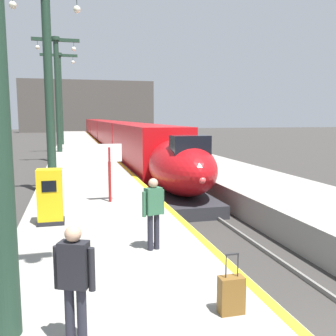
% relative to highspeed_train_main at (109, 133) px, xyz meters
% --- Properties ---
extents(platform_left, '(4.80, 110.00, 1.05)m').
position_rel_highspeed_train_main_xyz_m(platform_left, '(-4.05, -21.24, -1.45)').
color(platform_left, gray).
rests_on(platform_left, ground).
extents(platform_right, '(4.80, 110.00, 1.05)m').
position_rel_highspeed_train_main_xyz_m(platform_right, '(4.05, -21.24, -1.45)').
color(platform_right, gray).
rests_on(platform_right, ground).
extents(platform_left_safety_stripe, '(0.20, 107.80, 0.01)m').
position_rel_highspeed_train_main_xyz_m(platform_left_safety_stripe, '(-1.77, -21.24, -0.92)').
color(platform_left_safety_stripe, yellow).
rests_on(platform_left_safety_stripe, platform_left).
extents(rail_main_left, '(0.08, 110.00, 0.12)m').
position_rel_highspeed_train_main_xyz_m(rail_main_left, '(-0.75, -18.49, -1.92)').
color(rail_main_left, slate).
rests_on(rail_main_left, ground).
extents(rail_main_right, '(0.08, 110.00, 0.12)m').
position_rel_highspeed_train_main_xyz_m(rail_main_right, '(0.75, -18.49, -1.92)').
color(rail_main_right, slate).
rests_on(rail_main_right, ground).
extents(highspeed_train_main, '(2.92, 74.76, 3.60)m').
position_rel_highspeed_train_main_xyz_m(highspeed_train_main, '(0.00, 0.00, 0.00)').
color(highspeed_train_main, '#B20F14').
rests_on(highspeed_train_main, ground).
extents(station_column_mid, '(4.00, 0.68, 9.35)m').
position_rel_highspeed_train_main_xyz_m(station_column_mid, '(-5.90, -30.03, 4.69)').
color(station_column_mid, '#1E3828').
rests_on(station_column_mid, platform_left).
extents(station_column_far, '(4.00, 0.68, 9.89)m').
position_rel_highspeed_train_main_xyz_m(station_column_far, '(-5.90, -15.37, 4.97)').
color(station_column_far, '#1E3828').
rests_on(station_column_far, platform_left).
extents(station_column_distant, '(4.00, 0.68, 10.05)m').
position_rel_highspeed_train_main_xyz_m(station_column_distant, '(-5.90, -5.89, 5.05)').
color(station_column_distant, '#1E3828').
rests_on(station_column_distant, platform_left).
extents(passenger_near_edge, '(0.53, 0.35, 1.69)m').
position_rel_highspeed_train_main_xyz_m(passenger_near_edge, '(-4.93, -45.39, 0.06)').
color(passenger_near_edge, '#23232D').
rests_on(passenger_near_edge, platform_left).
extents(passenger_mid_platform, '(0.55, 0.32, 1.69)m').
position_rel_highspeed_train_main_xyz_m(passenger_mid_platform, '(-3.12, -41.95, 0.06)').
color(passenger_mid_platform, '#23232D').
rests_on(passenger_mid_platform, platform_left).
extents(rolling_suitcase, '(0.40, 0.22, 0.98)m').
position_rel_highspeed_train_main_xyz_m(rolling_suitcase, '(-2.55, -45.09, -0.62)').
color(rolling_suitcase, brown).
rests_on(rolling_suitcase, platform_left).
extents(ticket_machine_yellow, '(0.76, 0.62, 1.60)m').
position_rel_highspeed_train_main_xyz_m(ticket_machine_yellow, '(-5.55, -39.09, -0.19)').
color(ticket_machine_yellow, yellow).
rests_on(ticket_machine_yellow, platform_left).
extents(departure_info_board, '(0.90, 0.10, 2.12)m').
position_rel_highspeed_train_main_xyz_m(departure_info_board, '(-3.59, -36.64, 0.58)').
color(departure_info_board, maroon).
rests_on(departure_info_board, platform_left).
extents(terminus_back_wall, '(36.00, 2.00, 14.00)m').
position_rel_highspeed_train_main_xyz_m(terminus_back_wall, '(0.00, 56.01, 5.02)').
color(terminus_back_wall, '#4C4742').
rests_on(terminus_back_wall, ground).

